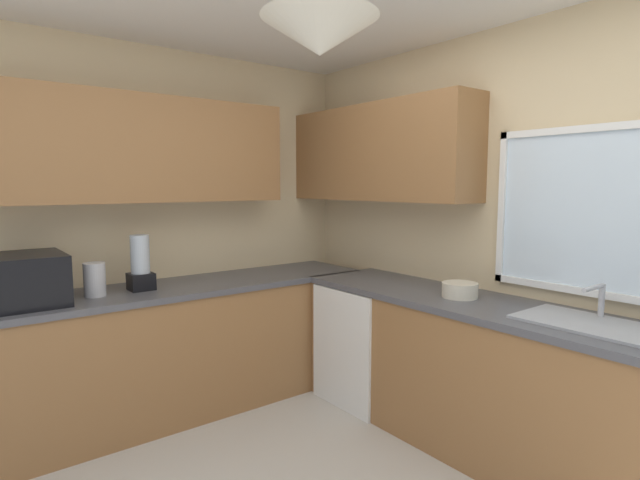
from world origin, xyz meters
The scene contains 9 objects.
room_shell centered at (-0.84, 0.53, 1.81)m, with size 4.22×3.41×2.59m.
counter_run_left centered at (-1.74, 0.00, 0.44)m, with size 0.65×3.02×0.89m.
counter_run_back centered at (0.21, 1.33, 0.44)m, with size 3.31×0.65×0.89m.
dishwasher centered at (-1.08, 1.30, 0.42)m, with size 0.60×0.60×0.84m, color white.
microwave centered at (-1.74, -0.76, 1.03)m, with size 0.48×0.36×0.29m, color black.
kettle centered at (-1.72, -0.41, 0.99)m, with size 0.13×0.13×0.21m, color #B7B7BC.
sink_assembly centered at (0.41, 1.34, 0.90)m, with size 0.62×0.40×0.19m.
bowl centered at (-0.33, 1.33, 0.93)m, with size 0.22×0.22×0.09m, color beige.
blender_appliance centered at (-1.74, -0.13, 1.05)m, with size 0.15×0.15×0.36m.
Camera 1 is at (1.51, -1.16, 1.57)m, focal length 28.05 mm.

